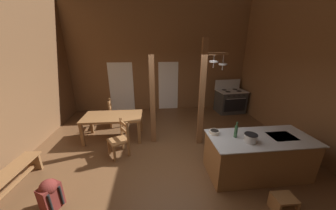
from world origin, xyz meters
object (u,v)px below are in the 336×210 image
object	(u,v)px
dining_table	(113,118)
bench_along_left_wall	(3,184)
stockpot_on_counter	(251,138)
stove_range	(230,101)
ladderback_chair_by_post	(115,113)
bottle_tall_on_counter	(236,131)
ladderback_chair_near_window	(120,139)
kitchen_island	(257,155)
backpack	(50,194)
mixing_bowl_on_counter	(214,132)
step_stool	(283,202)

from	to	relation	value
dining_table	bench_along_left_wall	size ratio (longest dim) A/B	1.01
dining_table	stockpot_on_counter	distance (m)	3.72
stove_range	ladderback_chair_by_post	distance (m)	4.69
bottle_tall_on_counter	ladderback_chair_by_post	bearing A→B (deg)	137.98
ladderback_chair_near_window	kitchen_island	bearing A→B (deg)	-17.63
kitchen_island	ladderback_chair_near_window	xyz separation A→B (m)	(-3.09, 0.98, 0.00)
ladderback_chair_by_post	dining_table	bearing A→B (deg)	-81.16
dining_table	bottle_tall_on_counter	xyz separation A→B (m)	(2.89, -1.82, 0.39)
dining_table	ladderback_chair_near_window	distance (m)	0.98
stove_range	dining_table	xyz separation A→B (m)	(-4.47, -1.79, 0.17)
backpack	ladderback_chair_near_window	bearing A→B (deg)	57.48
dining_table	bench_along_left_wall	bearing A→B (deg)	-127.92
ladderback_chair_near_window	bottle_tall_on_counter	xyz separation A→B (m)	(2.55, -0.92, 0.59)
stove_range	mixing_bowl_on_counter	size ratio (longest dim) A/B	6.12
dining_table	mixing_bowl_on_counter	xyz separation A→B (m)	(2.51, -1.63, 0.29)
ladderback_chair_by_post	backpack	size ratio (longest dim) A/B	1.59
kitchen_island	bottle_tall_on_counter	size ratio (longest dim) A/B	6.28
dining_table	stockpot_on_counter	world-z (taller)	stockpot_on_counter
stockpot_on_counter	ladderback_chair_near_window	bearing A→B (deg)	157.80
ladderback_chair_near_window	mixing_bowl_on_counter	world-z (taller)	mixing_bowl_on_counter
stockpot_on_counter	mixing_bowl_on_counter	world-z (taller)	stockpot_on_counter
stockpot_on_counter	mixing_bowl_on_counter	distance (m)	0.71
step_stool	ladderback_chair_by_post	size ratio (longest dim) A/B	0.38
ladderback_chair_by_post	stockpot_on_counter	bearing A→B (deg)	-42.16
kitchen_island	bench_along_left_wall	size ratio (longest dim) A/B	1.28
bottle_tall_on_counter	ladderback_chair_near_window	bearing A→B (deg)	160.11
stove_range	mixing_bowl_on_counter	bearing A→B (deg)	-119.78
kitchen_island	ladderback_chair_near_window	world-z (taller)	ladderback_chair_near_window
ladderback_chair_by_post	mixing_bowl_on_counter	distance (m)	3.71
step_stool	bottle_tall_on_counter	size ratio (longest dim) A/B	1.05
stove_range	ladderback_chair_near_window	size ratio (longest dim) A/B	1.39
dining_table	mixing_bowl_on_counter	size ratio (longest dim) A/B	7.93
kitchen_island	ladderback_chair_by_post	distance (m)	4.53
ladderback_chair_near_window	bench_along_left_wall	size ratio (longest dim) A/B	0.56
step_stool	backpack	bearing A→B (deg)	173.73
kitchen_island	dining_table	world-z (taller)	kitchen_island
kitchen_island	bench_along_left_wall	xyz separation A→B (m)	(-5.04, -0.18, -0.14)
dining_table	kitchen_island	bearing A→B (deg)	-28.73
stove_range	bench_along_left_wall	bearing A→B (deg)	-147.62
stove_range	ladderback_chair_by_post	size ratio (longest dim) A/B	1.39
dining_table	step_stool	bearing A→B (deg)	-39.97
stove_range	bottle_tall_on_counter	size ratio (longest dim) A/B	3.81
kitchen_island	ladderback_chair_near_window	distance (m)	3.24
kitchen_island	dining_table	bearing A→B (deg)	151.27
step_stool	bottle_tall_on_counter	xyz separation A→B (m)	(-0.48, 1.00, 0.86)
stove_range	step_stool	xyz separation A→B (m)	(-1.10, -4.62, -0.30)
bottle_tall_on_counter	stove_range	bearing A→B (deg)	66.42
stockpot_on_counter	step_stool	bearing A→B (deg)	-71.44
mixing_bowl_on_counter	bottle_tall_on_counter	size ratio (longest dim) A/B	0.62
ladderback_chair_by_post	mixing_bowl_on_counter	bearing A→B (deg)	-43.85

